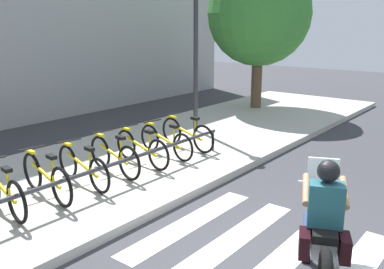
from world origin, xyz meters
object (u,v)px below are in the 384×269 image
bicycle_2 (46,177)px  bicycle_7 (187,134)px  bicycle_3 (83,167)px  bicycle_5 (141,148)px  motorcycle (322,233)px  tree_near_rack (259,14)px  bicycle_1 (3,191)px  street_lamp (196,32)px  bicycle_6 (166,141)px  bike_rack (119,164)px  rider (325,208)px  bicycle_4 (114,156)px

bicycle_2 → bicycle_7: (3.66, 0.00, -0.01)m
bicycle_2 → bicycle_3: size_ratio=1.00×
bicycle_5 → motorcycle: bearing=-105.1°
bicycle_3 → tree_near_rack: 8.87m
bicycle_1 → street_lamp: street_lamp is taller
bicycle_3 → bicycle_6: 2.20m
motorcycle → bike_rack: motorcycle is taller
bicycle_1 → bicycle_5: (2.93, 0.00, -0.01)m
motorcycle → rider: rider is taller
rider → bicycle_2: (-0.98, 4.28, -0.32)m
bicycle_2 → bike_rack: bearing=-26.8°
bicycle_6 → tree_near_rack: 6.85m
motorcycle → bicycle_5: size_ratio=1.17×
motorcycle → bicycle_6: (1.88, 4.25, 0.03)m
bicycle_2 → bicycle_6: bearing=0.0°
bicycle_4 → tree_near_rack: (7.59, 1.31, 2.75)m
bicycle_3 → bicycle_4: (0.73, -0.00, 0.01)m
bicycle_3 → bicycle_5: 1.46m
rider → bicycle_1: rider is taller
bicycle_4 → bicycle_1: bearing=180.0°
bicycle_1 → street_lamp: size_ratio=0.36×
bicycle_5 → tree_near_rack: (6.86, 1.31, 2.76)m
bicycle_7 → bike_rack: size_ratio=0.29×
bicycle_2 → motorcycle: bearing=-76.2°
motorcycle → bicycle_7: (2.61, 4.25, 0.04)m
motorcycle → bicycle_3: motorcycle is taller
bicycle_5 → tree_near_rack: bearing=10.8°
bicycle_2 → street_lamp: (5.15, 0.91, 2.23)m
bicycle_2 → bicycle_5: size_ratio=1.00×
bicycle_4 → bicycle_7: bicycle_4 is taller
bicycle_7 → street_lamp: (1.49, 0.91, 2.24)m
motorcycle → tree_near_rack: size_ratio=0.40×
bicycle_7 → bicycle_1: bearing=-180.0°
bicycle_6 → bicycle_7: bearing=-0.1°
bicycle_7 → bike_rack: (-2.56, -0.55, 0.07)m
bicycle_1 → street_lamp: bearing=8.8°
bicycle_4 → street_lamp: street_lamp is taller
motorcycle → bicycle_2: bearing=103.8°
bicycle_4 → bicycle_6: bearing=0.1°
street_lamp → bicycle_7: bearing=-148.7°
bicycle_4 → bike_rack: 0.67m
bicycle_4 → bicycle_7: size_ratio=0.96×
bicycle_2 → bicycle_6: bicycle_2 is taller
bicycle_4 → tree_near_rack: bearing=9.8°
rider → bicycle_3: size_ratio=0.85×
motorcycle → bicycle_5: bearing=74.9°
bicycle_6 → street_lamp: (2.22, 0.91, 2.25)m
bicycle_1 → tree_near_rack: (9.79, 1.31, 2.75)m
bicycle_4 → bicycle_5: (0.73, 0.00, -0.01)m
bicycle_5 → bicycle_6: size_ratio=1.00×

